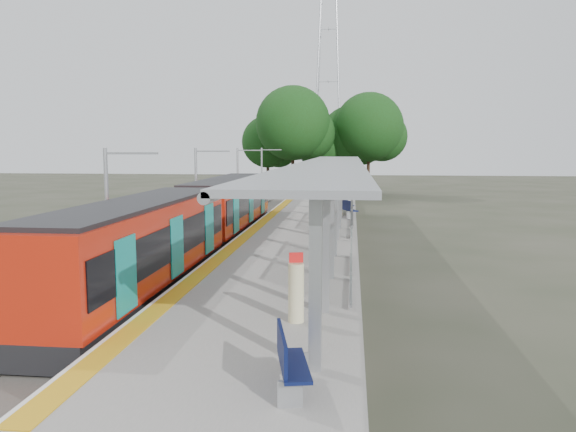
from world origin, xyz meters
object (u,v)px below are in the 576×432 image
object	(u,v)px
info_pillar_near	(296,292)
litter_bin	(331,227)
bench_far	(344,205)
train	(195,220)
bench_mid	(348,208)
bench_near	(289,360)
info_pillar_far	(340,205)

from	to	relation	value
info_pillar_near	litter_bin	xyz separation A→B (m)	(0.39, 14.17, -0.31)
bench_far	litter_bin	bearing A→B (deg)	-69.22
train	litter_bin	size ratio (longest dim) A/B	29.67
bench_mid	bench_far	xyz separation A→B (m)	(-0.29, 1.91, 0.03)
bench_far	litter_bin	distance (m)	9.53
litter_bin	bench_mid	bearing A→B (deg)	84.06
bench_near	info_pillar_near	size ratio (longest dim) A/B	0.94
bench_mid	info_pillar_near	distance (m)	21.81
bench_near	litter_bin	size ratio (longest dim) A/B	1.82
litter_bin	info_pillar_near	bearing A→B (deg)	-91.57
litter_bin	info_pillar_far	bearing A→B (deg)	88.32
bench_mid	bench_near	bearing A→B (deg)	-115.48
bench_far	bench_mid	bearing A→B (deg)	-57.62
bench_far	info_pillar_far	size ratio (longest dim) A/B	1.09
bench_mid	info_pillar_near	world-z (taller)	info_pillar_near
train	info_pillar_near	world-z (taller)	train
info_pillar_far	bench_mid	bearing A→B (deg)	-84.66
bench_near	info_pillar_far	bearing A→B (deg)	77.50
train	litter_bin	world-z (taller)	train
bench_mid	info_pillar_far	xyz separation A→B (m)	(-0.54, 1.00, 0.12)
bench_mid	bench_far	size ratio (longest dim) A/B	0.95
bench_near	bench_mid	size ratio (longest dim) A/B	1.01
train	info_pillar_far	world-z (taller)	train
train	bench_mid	distance (m)	12.57
train	bench_far	size ratio (longest dim) A/B	15.79
info_pillar_far	bench_near	bearing A→B (deg)	-113.72
train	litter_bin	distance (m)	6.84
bench_mid	bench_far	bearing A→B (deg)	75.11
info_pillar_near	info_pillar_far	bearing A→B (deg)	74.92
train	bench_mid	size ratio (longest dim) A/B	16.54
info_pillar_near	bench_far	bearing A→B (deg)	74.38
bench_far	info_pillar_near	bearing A→B (deg)	-68.34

